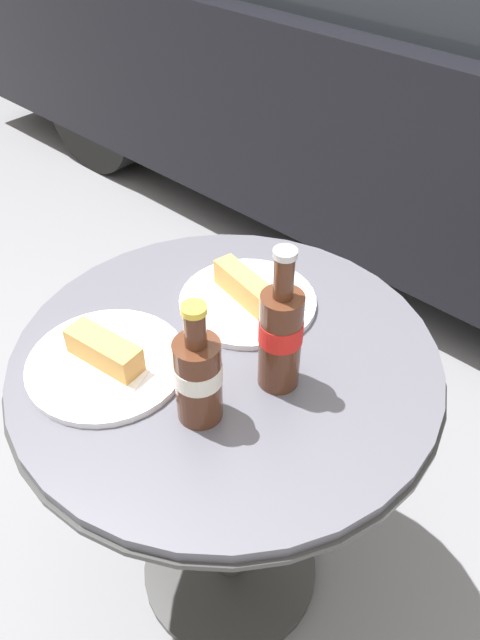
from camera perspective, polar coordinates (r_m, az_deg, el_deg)
The scene contains 7 objects.
ground_plane at distance 1.61m, azimuth -0.91°, elevation -21.76°, with size 30.00×30.00×0.00m, color slate.
bistro_table at distance 1.14m, azimuth -1.20°, elevation -9.11°, with size 0.71×0.71×0.72m.
cola_bottle_left at distance 0.88m, azimuth -3.85°, elevation -5.06°, with size 0.07×0.07×0.21m.
cola_bottle_right at distance 0.91m, azimuth 3.72°, elevation -1.34°, with size 0.07×0.07×0.25m.
lunch_plate_near at distance 1.10m, azimuth 0.68°, elevation 2.04°, with size 0.24×0.24×0.06m.
lunch_plate_far at distance 1.01m, azimuth -12.14°, elevation -3.63°, with size 0.26×0.26×0.06m.
parked_car at distance 2.72m, azimuth 20.37°, elevation 22.46°, with size 4.52×1.75×1.42m.
Camera 1 is at (0.51, -0.52, 1.43)m, focal length 35.00 mm.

